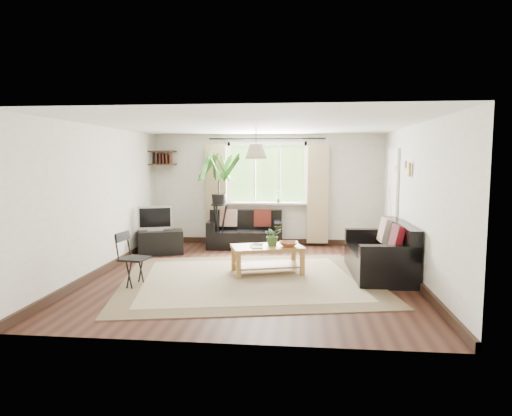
# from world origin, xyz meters

# --- Properties ---
(floor) EXTENTS (5.50, 5.50, 0.00)m
(floor) POSITION_xyz_m (0.00, 0.00, 0.00)
(floor) COLOR black
(floor) RESTS_ON ground
(ceiling) EXTENTS (5.50, 5.50, 0.00)m
(ceiling) POSITION_xyz_m (0.00, 0.00, 2.40)
(ceiling) COLOR white
(ceiling) RESTS_ON floor
(wall_back) EXTENTS (5.00, 0.02, 2.40)m
(wall_back) POSITION_xyz_m (0.00, 2.75, 1.20)
(wall_back) COLOR beige
(wall_back) RESTS_ON floor
(wall_front) EXTENTS (5.00, 0.02, 2.40)m
(wall_front) POSITION_xyz_m (0.00, -2.75, 1.20)
(wall_front) COLOR beige
(wall_front) RESTS_ON floor
(wall_left) EXTENTS (0.02, 5.50, 2.40)m
(wall_left) POSITION_xyz_m (-2.50, 0.00, 1.20)
(wall_left) COLOR beige
(wall_left) RESTS_ON floor
(wall_right) EXTENTS (0.02, 5.50, 2.40)m
(wall_right) POSITION_xyz_m (2.50, 0.00, 1.20)
(wall_right) COLOR beige
(wall_right) RESTS_ON floor
(rug) EXTENTS (4.42, 3.99, 0.02)m
(rug) POSITION_xyz_m (-0.04, -0.29, 0.01)
(rug) COLOR beige
(rug) RESTS_ON floor
(window) EXTENTS (2.50, 0.16, 2.16)m
(window) POSITION_xyz_m (0.00, 2.71, 1.55)
(window) COLOR white
(window) RESTS_ON wall_back
(door) EXTENTS (0.06, 0.96, 2.06)m
(door) POSITION_xyz_m (2.47, 1.70, 1.00)
(door) COLOR silver
(door) RESTS_ON wall_right
(corner_shelf) EXTENTS (0.50, 0.50, 0.34)m
(corner_shelf) POSITION_xyz_m (-2.25, 2.50, 1.89)
(corner_shelf) COLOR black
(corner_shelf) RESTS_ON wall_back
(pendant_lamp) EXTENTS (0.36, 0.36, 0.54)m
(pendant_lamp) POSITION_xyz_m (0.00, 0.40, 2.05)
(pendant_lamp) COLOR beige
(pendant_lamp) RESTS_ON ceiling
(wall_sconce) EXTENTS (0.12, 0.12, 0.28)m
(wall_sconce) POSITION_xyz_m (2.43, 0.30, 1.74)
(wall_sconce) COLOR beige
(wall_sconce) RESTS_ON wall_right
(sofa_back) EXTENTS (1.61, 0.88, 0.73)m
(sofa_back) POSITION_xyz_m (-0.43, 2.30, 0.37)
(sofa_back) COLOR black
(sofa_back) RESTS_ON floor
(sofa_right) EXTENTS (1.77, 0.93, 0.82)m
(sofa_right) POSITION_xyz_m (2.01, 0.21, 0.41)
(sofa_right) COLOR black
(sofa_right) RESTS_ON floor
(coffee_table) EXTENTS (1.26, 0.92, 0.46)m
(coffee_table) POSITION_xyz_m (0.21, 0.11, 0.23)
(coffee_table) COLOR olive
(coffee_table) RESTS_ON floor
(table_plant) EXTENTS (0.40, 0.38, 0.34)m
(table_plant) POSITION_xyz_m (0.30, 0.19, 0.63)
(table_plant) COLOR #345C25
(table_plant) RESTS_ON coffee_table
(bowl) EXTENTS (0.32, 0.32, 0.08)m
(bowl) POSITION_xyz_m (0.56, 0.11, 0.50)
(bowl) COLOR #9B5735
(bowl) RESTS_ON coffee_table
(book_a) EXTENTS (0.24, 0.28, 0.02)m
(book_a) POSITION_xyz_m (-0.03, -0.07, 0.47)
(book_a) COLOR white
(book_a) RESTS_ON coffee_table
(book_b) EXTENTS (0.20, 0.25, 0.02)m
(book_b) POSITION_xyz_m (-0.04, 0.16, 0.47)
(book_b) COLOR #522420
(book_b) RESTS_ON coffee_table
(tv_stand) EXTENTS (0.97, 0.74, 0.46)m
(tv_stand) POSITION_xyz_m (-2.01, 1.47, 0.23)
(tv_stand) COLOR black
(tv_stand) RESTS_ON floor
(tv) EXTENTS (0.70, 0.43, 0.51)m
(tv) POSITION_xyz_m (-2.11, 1.47, 0.72)
(tv) COLOR #A5A5AA
(tv) RESTS_ON tv_stand
(palm_stand) EXTENTS (0.84, 0.84, 2.00)m
(palm_stand) POSITION_xyz_m (-0.98, 2.25, 1.00)
(palm_stand) COLOR black
(palm_stand) RESTS_ON floor
(folding_chair) EXTENTS (0.47, 0.47, 0.80)m
(folding_chair) POSITION_xyz_m (-1.67, -0.81, 0.40)
(folding_chair) COLOR black
(folding_chair) RESTS_ON floor
(sill_plant) EXTENTS (0.14, 0.10, 0.27)m
(sill_plant) POSITION_xyz_m (0.25, 2.63, 1.06)
(sill_plant) COLOR #2D6023
(sill_plant) RESTS_ON window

